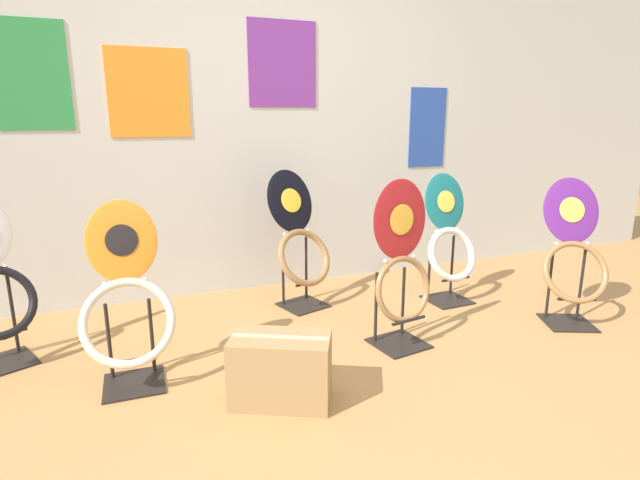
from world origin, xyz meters
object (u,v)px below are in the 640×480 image
Objects in this scene: toilet_seat_display_jazz_black at (299,243)px; toilet_seat_display_crimson_swirl at (401,267)px; toilet_seat_display_orange_sun at (127,306)px; toilet_seat_display_purple_note at (573,253)px; storage_box at (281,369)px; toilet_seat_display_teal_sax at (449,241)px.

toilet_seat_display_crimson_swirl is at bearing -68.28° from toilet_seat_display_jazz_black.
toilet_seat_display_crimson_swirl reaches higher than toilet_seat_display_jazz_black.
toilet_seat_display_purple_note is at bearing -4.54° from toilet_seat_display_orange_sun.
toilet_seat_display_purple_note is at bearing 6.43° from storage_box.
toilet_seat_display_orange_sun is 0.79m from storage_box.
toilet_seat_display_teal_sax is at bearing -16.43° from toilet_seat_display_jazz_black.
toilet_seat_display_teal_sax is (-0.48, 0.59, -0.02)m from toilet_seat_display_purple_note.
toilet_seat_display_jazz_black is at bearing 163.57° from toilet_seat_display_teal_sax.
toilet_seat_display_purple_note is 2.57m from toilet_seat_display_orange_sun.
toilet_seat_display_orange_sun is 2.12m from toilet_seat_display_teal_sax.
storage_box is (-0.48, -1.10, -0.28)m from toilet_seat_display_jazz_black.
toilet_seat_display_orange_sun is at bearing -148.05° from toilet_seat_display_jazz_black.
toilet_seat_display_orange_sun is 1.29m from toilet_seat_display_jazz_black.
toilet_seat_display_purple_note reaches higher than storage_box.
toilet_seat_display_teal_sax is (2.08, 0.39, 0.03)m from toilet_seat_display_orange_sun.
toilet_seat_display_jazz_black reaches higher than toilet_seat_display_purple_note.
toilet_seat_display_orange_sun is 0.95× the size of toilet_seat_display_jazz_black.
toilet_seat_display_purple_note is at bearing -51.22° from toilet_seat_display_teal_sax.
toilet_seat_display_orange_sun is 0.98× the size of toilet_seat_display_teal_sax.
toilet_seat_display_orange_sun is at bearing 175.63° from toilet_seat_display_crimson_swirl.
toilet_seat_display_jazz_black is (-0.99, 0.29, 0.01)m from toilet_seat_display_teal_sax.
toilet_seat_display_teal_sax is at bearing 36.63° from toilet_seat_display_crimson_swirl.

